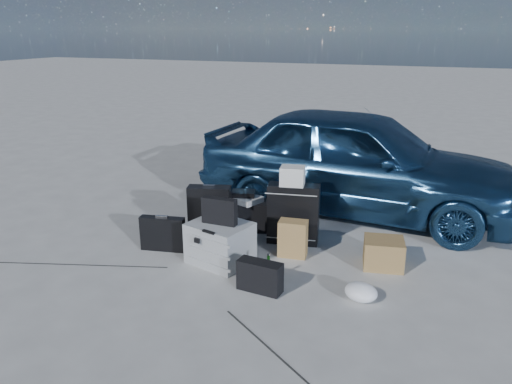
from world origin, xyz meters
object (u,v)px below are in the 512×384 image
pelican_case (220,243)px  suitcase_right (293,214)px  car (357,161)px  briefcase (163,234)px  suitcase_left (210,213)px  duffel_bag (244,215)px  green_bottle (268,268)px  cardboard_box (383,253)px

pelican_case → suitcase_right: suitcase_right is taller
car → briefcase: (-1.67, -1.97, -0.49)m
suitcase_left → duffel_bag: 0.48m
suitcase_right → duffel_bag: suitcase_right is taller
pelican_case → suitcase_left: (-0.37, 0.50, 0.10)m
suitcase_left → car: bearing=31.7°
pelican_case → suitcase_right: bearing=68.8°
suitcase_right → green_bottle: 0.98m
briefcase → suitcase_right: bearing=18.9°
pelican_case → suitcase_left: bearing=140.5°
car → cardboard_box: 1.69m
suitcase_left → suitcase_right: size_ratio=0.92×
briefcase → suitcase_left: (0.33, 0.47, 0.12)m
suitcase_right → cardboard_box: bearing=-23.6°
suitcase_right → duffel_bag: size_ratio=0.97×
suitcase_left → suitcase_right: (0.90, 0.25, 0.03)m
suitcase_left → briefcase: bearing=-141.9°
car → pelican_case: size_ratio=6.88×
briefcase → cardboard_box: (2.25, 0.48, -0.04)m
suitcase_right → cardboard_box: 1.07m
pelican_case → duffel_bag: bearing=112.2°
pelican_case → suitcase_right: 0.93m
car → suitcase_left: 2.05m
duffel_bag → briefcase: bearing=-145.0°
briefcase → pelican_case: bearing=-14.1°
pelican_case → car: bearing=78.4°
car → pelican_case: 2.28m
suitcase_right → green_bottle: suitcase_right is taller
pelican_case → cardboard_box: (1.56, 0.51, -0.07)m
suitcase_left → duffel_bag: (0.24, 0.39, -0.14)m
duffel_bag → cardboard_box: size_ratio=1.79×
car → cardboard_box: (0.58, -1.50, -0.53)m
car → suitcase_right: size_ratio=5.92×
briefcase → green_bottle: 1.32m
car → cardboard_box: bearing=-155.3°
suitcase_left → green_bottle: 1.22m
car → duffel_bag: bearing=138.7°
pelican_case → duffel_bag: (-0.13, 0.90, -0.04)m
suitcase_left → duffel_bag: suitcase_left is taller
car → suitcase_left: car is taller
car → green_bottle: bearing=173.9°
car → suitcase_left: (-1.34, -1.51, -0.37)m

